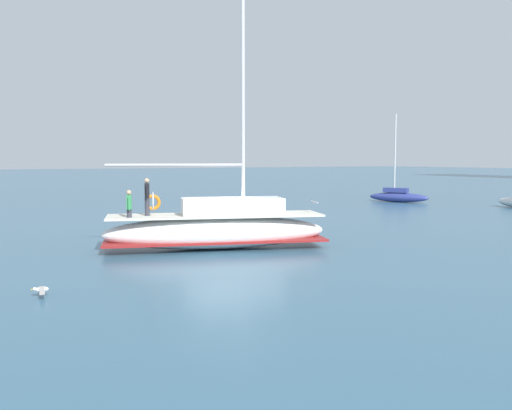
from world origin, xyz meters
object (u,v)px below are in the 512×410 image
object	(u,v)px
mooring_buoy	(198,222)
main_sailboat	(218,228)
seagull	(41,289)
moored_catamaran	(398,196)

from	to	relation	value
mooring_buoy	main_sailboat	bearing A→B (deg)	-18.09
seagull	main_sailboat	bearing A→B (deg)	122.29
moored_catamaran	seagull	size ratio (longest dim) A/B	7.75
main_sailboat	moored_catamaran	size ratio (longest dim) A/B	1.51
seagull	mooring_buoy	distance (m)	16.70
moored_catamaran	mooring_buoy	bearing A→B (deg)	-73.14
moored_catamaran	seagull	world-z (taller)	moored_catamaran
mooring_buoy	moored_catamaran	bearing A→B (deg)	106.86
moored_catamaran	seagull	bearing A→B (deg)	-59.14
main_sailboat	seagull	world-z (taller)	main_sailboat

